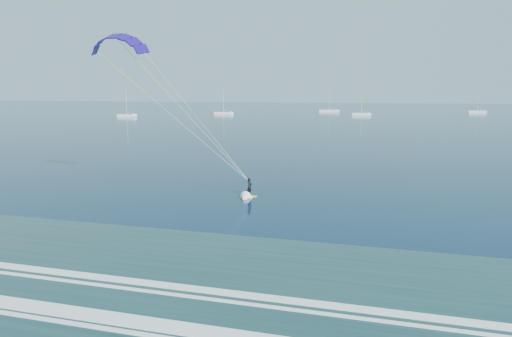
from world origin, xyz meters
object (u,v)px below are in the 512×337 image
at_px(sailboat_1, 224,113).
at_px(sailboat_4, 477,112).
at_px(sailboat_0, 127,115).
at_px(sailboat_3, 361,114).
at_px(sailboat_2, 329,111).
at_px(kitesurfer_rig, 183,110).

distance_m(sailboat_1, sailboat_4, 128.43).
bearing_deg(sailboat_0, sailboat_3, 22.23).
xyz_separation_m(sailboat_0, sailboat_1, (32.23, 32.08, 0.01)).
height_order(sailboat_0, sailboat_2, sailboat_2).
distance_m(sailboat_3, sailboat_4, 69.30).
height_order(sailboat_1, sailboat_3, sailboat_1).
xyz_separation_m(sailboat_1, sailboat_2, (45.08, 41.06, 0.01)).
height_order(sailboat_0, sailboat_4, sailboat_0).
bearing_deg(sailboat_1, sailboat_0, -135.13).
bearing_deg(kitesurfer_rig, sailboat_1, 108.26).
bearing_deg(sailboat_4, sailboat_1, -157.73).
xyz_separation_m(sailboat_0, sailboat_4, (151.08, 80.76, -0.00)).
distance_m(sailboat_0, sailboat_3, 103.38).
height_order(sailboat_0, sailboat_1, sailboat_1).
height_order(kitesurfer_rig, sailboat_0, kitesurfer_rig).
distance_m(sailboat_0, sailboat_2, 106.42).
bearing_deg(sailboat_0, sailboat_4, 28.12).
height_order(sailboat_2, sailboat_3, sailboat_2).
xyz_separation_m(kitesurfer_rig, sailboat_2, (-9.15, 205.41, -8.05)).
distance_m(kitesurfer_rig, sailboat_2, 205.77).
bearing_deg(sailboat_0, kitesurfer_rig, -56.83).
relative_size(kitesurfer_rig, sailboat_4, 1.51).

